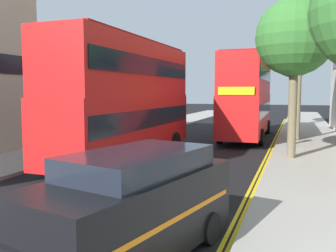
% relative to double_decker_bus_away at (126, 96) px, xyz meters
% --- Properties ---
extents(sidewalk_right, '(4.00, 80.00, 0.14)m').
position_rel_double_decker_bus_away_xyz_m(sidewalk_right, '(8.41, 4.09, -2.96)').
color(sidewalk_right, '#9E9991').
rests_on(sidewalk_right, ground).
extents(sidewalk_left, '(4.00, 80.00, 0.14)m').
position_rel_double_decker_bus_away_xyz_m(sidewalk_left, '(-4.59, 4.09, -2.96)').
color(sidewalk_left, '#9E9991').
rests_on(sidewalk_left, ground).
extents(kerb_line_outer, '(0.10, 56.00, 0.01)m').
position_rel_double_decker_bus_away_xyz_m(kerb_line_outer, '(6.31, 2.09, -3.03)').
color(kerb_line_outer, yellow).
rests_on(kerb_line_outer, ground).
extents(kerb_line_inner, '(0.10, 56.00, 0.01)m').
position_rel_double_decker_bus_away_xyz_m(kerb_line_inner, '(6.15, 2.09, -3.03)').
color(kerb_line_inner, yellow).
rests_on(kerb_line_inner, ground).
extents(double_decker_bus_away, '(2.89, 10.84, 5.64)m').
position_rel_double_decker_bus_away_xyz_m(double_decker_bus_away, '(0.00, 0.00, 0.00)').
color(double_decker_bus_away, red).
rests_on(double_decker_bus_away, ground).
extents(double_decker_bus_oncoming, '(2.93, 10.85, 5.64)m').
position_rel_double_decker_bus_away_xyz_m(double_decker_bus_oncoming, '(4.24, 10.24, 0.00)').
color(double_decker_bus_oncoming, red).
rests_on(double_decker_bus_oncoming, ground).
extents(taxi_minivan, '(2.92, 5.11, 2.12)m').
position_rel_double_decker_bus_away_xyz_m(taxi_minivan, '(4.64, -9.25, -1.96)').
color(taxi_minivan, black).
rests_on(taxi_minivan, ground).
extents(pedestrian_far, '(0.34, 0.22, 1.62)m').
position_rel_double_decker_bus_away_xyz_m(pedestrian_far, '(7.35, 7.35, -2.04)').
color(pedestrian_far, '#2D2D38').
rests_on(pedestrian_far, sidewalk_right).
extents(street_tree_mid, '(4.00, 4.00, 8.39)m').
position_rel_double_decker_bus_away_xyz_m(street_tree_mid, '(7.10, 19.96, 3.45)').
color(street_tree_mid, '#6B6047').
rests_on(street_tree_mid, sidewalk_right).
extents(street_tree_far, '(3.59, 3.59, 7.42)m').
position_rel_double_decker_bus_away_xyz_m(street_tree_far, '(7.34, 2.62, 2.69)').
color(street_tree_far, '#6B6047').
rests_on(street_tree_far, sidewalk_right).
extents(street_tree_distant, '(4.00, 4.00, 9.15)m').
position_rel_double_decker_bus_away_xyz_m(street_tree_distant, '(7.57, 9.40, 4.21)').
color(street_tree_distant, '#6B6047').
rests_on(street_tree_distant, sidewalk_right).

